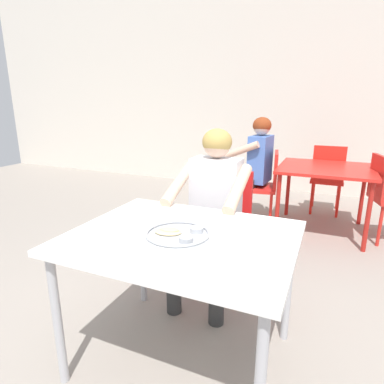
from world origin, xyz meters
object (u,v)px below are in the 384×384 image
diner_foreground (212,200)px  patron_background (252,161)px  table_foreground (182,248)px  chair_red_left (264,183)px  drinking_cup (137,213)px  thali_tray (179,234)px  chair_foreground (221,219)px  chair_red_far (327,176)px  table_background_red (325,174)px

diner_foreground → patron_background: bearing=93.7°
table_foreground → chair_red_left: (-0.03, 2.26, -0.17)m
diner_foreground → patron_background: 1.65m
drinking_cup → diner_foreground: (0.22, 0.59, -0.07)m
table_foreground → chair_red_left: chair_red_left is taller
thali_tray → chair_red_left: (-0.02, 2.28, -0.26)m
table_foreground → chair_foreground: (-0.09, 0.88, -0.16)m
chair_foreground → chair_red_far: chair_red_far is taller
drinking_cup → patron_background: (0.11, 2.24, -0.06)m
thali_tray → table_background_red: bearing=75.3°
diner_foreground → patron_background: (-0.11, 1.65, 0.00)m
table_foreground → chair_red_left: bearing=90.8°
chair_foreground → patron_background: bearing=94.2°
drinking_cup → chair_red_far: bearing=72.1°
thali_tray → table_background_red: (0.61, 2.31, -0.11)m
drinking_cup → chair_red_far: chair_red_far is taller
chair_foreground → table_background_red: size_ratio=0.92×
patron_background → chair_foreground: bearing=-85.8°
thali_tray → drinking_cup: bearing=164.6°
chair_foreground → patron_background: patron_background is taller
table_background_red → chair_red_far: 0.64m
chair_red_far → patron_background: bearing=-142.8°
diner_foreground → chair_red_far: bearing=72.8°
thali_tray → table_background_red: size_ratio=0.34×
drinking_cup → patron_background: size_ratio=0.08×
patron_background → diner_foreground: bearing=-86.3°
diner_foreground → chair_foreground: bearing=90.6°
drinking_cup → diner_foreground: bearing=69.7°
diner_foreground → chair_red_far: (0.70, 2.26, -0.23)m
thali_tray → chair_red_left: size_ratio=0.38×
table_foreground → diner_foreground: bearing=97.4°
table_background_red → chair_red_far: (0.02, 0.62, -0.14)m
chair_foreground → chair_red_far: 2.15m
thali_tray → chair_foreground: size_ratio=0.37×
table_background_red → table_foreground: bearing=-104.6°
table_foreground → drinking_cup: size_ratio=11.68×
table_foreground → chair_red_far: (0.62, 2.91, -0.17)m
drinking_cup → chair_red_far: (0.92, 2.86, -0.29)m
diner_foreground → drinking_cup: bearing=-110.3°
chair_red_left → drinking_cup: bearing=-97.1°
thali_tray → table_foreground: bearing=73.2°
diner_foreground → chair_red_left: size_ratio=1.43×
diner_foreground → chair_red_left: diner_foreground is taller
diner_foreground → chair_red_left: 1.62m
chair_foreground → patron_background: (-0.10, 1.42, 0.22)m
table_foreground → patron_background: size_ratio=0.90×
table_foreground → table_background_red: table_foreground is taller
drinking_cup → thali_tray: bearing=-15.4°
thali_tray → diner_foreground: diner_foreground is taller
table_background_red → chair_red_far: chair_red_far is taller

